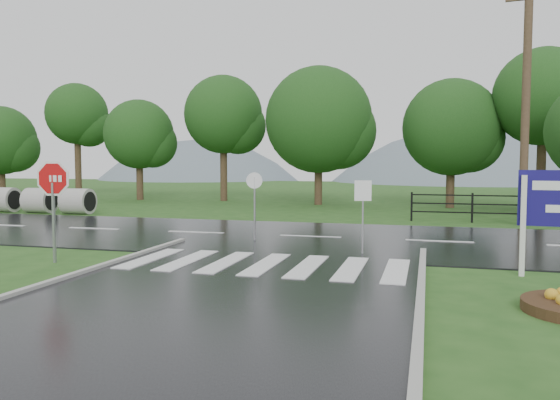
% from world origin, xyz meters
% --- Properties ---
extents(ground, '(120.00, 120.00, 0.00)m').
position_xyz_m(ground, '(0.00, 0.00, 0.00)').
color(ground, '#254E1A').
rests_on(ground, ground).
extents(main_road, '(90.00, 8.00, 0.04)m').
position_xyz_m(main_road, '(0.00, 10.00, 0.00)').
color(main_road, black).
rests_on(main_road, ground).
extents(crosswalk, '(6.50, 2.80, 0.02)m').
position_xyz_m(crosswalk, '(0.00, 5.00, 0.06)').
color(crosswalk, silver).
rests_on(crosswalk, ground).
extents(fence_west, '(9.58, 0.08, 1.20)m').
position_xyz_m(fence_west, '(7.75, 16.00, 0.72)').
color(fence_west, black).
rests_on(fence_west, ground).
extents(hills, '(102.00, 48.00, 48.00)m').
position_xyz_m(hills, '(3.49, 65.00, -15.54)').
color(hills, slate).
rests_on(hills, ground).
extents(treeline, '(83.20, 5.20, 10.00)m').
position_xyz_m(treeline, '(1.00, 24.00, 0.00)').
color(treeline, '#163F13').
rests_on(treeline, ground).
extents(culvert_pipes, '(7.60, 1.20, 1.20)m').
position_xyz_m(culvert_pipes, '(-15.38, 15.00, 0.60)').
color(culvert_pipes, '#9E9B93').
rests_on(culvert_pipes, ground).
extents(stop_sign, '(1.17, 0.12, 2.64)m').
position_xyz_m(stop_sign, '(-5.11, 4.12, 1.84)').
color(stop_sign, '#939399').
rests_on(stop_sign, ground).
extents(reg_sign_small, '(0.44, 0.09, 1.97)m').
position_xyz_m(reg_sign_small, '(2.01, 7.13, 1.41)').
color(reg_sign_small, '#939399').
rests_on(reg_sign_small, ground).
extents(reg_sign_round, '(0.48, 0.15, 2.13)m').
position_xyz_m(reg_sign_round, '(-1.48, 8.73, 1.36)').
color(reg_sign_round, '#939399').
rests_on(reg_sign_round, ground).
extents(utility_pole_east, '(1.65, 0.31, 9.30)m').
position_xyz_m(utility_pole_east, '(7.17, 15.50, 4.72)').
color(utility_pole_east, '#473523').
rests_on(utility_pole_east, ground).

